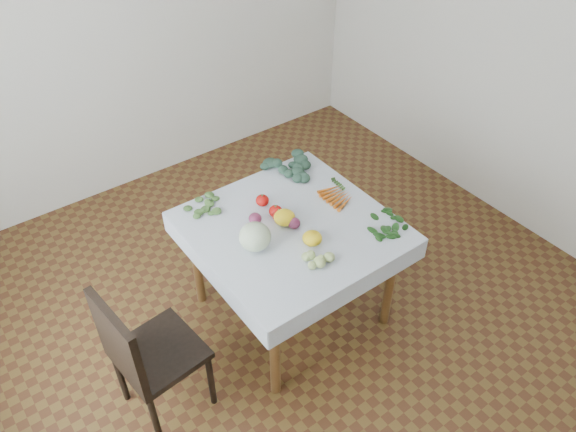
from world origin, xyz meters
The scene contains 19 objects.
ground centered at (0.00, 0.00, 0.00)m, with size 4.00×4.00×0.00m, color brown.
back_wall centered at (0.00, 2.00, 1.35)m, with size 4.00×0.04×2.70m, color silver.
table centered at (0.00, 0.00, 0.65)m, with size 1.00×1.00×0.75m.
tablecloth centered at (0.00, 0.00, 0.75)m, with size 1.12×1.12×0.01m, color silver.
chair centered at (-1.06, -0.14, 0.53)m, with size 0.46×0.46×0.93m.
cabbage centered at (-0.28, -0.03, 0.84)m, with size 0.18×0.18×0.16m, color silver.
tomato_a centered at (-0.03, 0.26, 0.79)m, with size 0.08×0.08×0.07m, color red.
tomato_b centered at (-0.03, 0.09, 0.79)m, with size 0.08×0.08×0.07m, color red.
tomato_c centered at (-0.02, 0.07, 0.79)m, with size 0.08×0.08×0.07m, color red.
tomato_d centered at (-0.02, 0.13, 0.79)m, with size 0.08×0.08×0.07m, color red.
heirloom_back centered at (-0.02, 0.04, 0.80)m, with size 0.13×0.13×0.09m, color yellow.
heirloom_front centered at (0.00, -0.19, 0.80)m, with size 0.11×0.11×0.08m, color yellow.
onion_a centered at (-0.16, 0.15, 0.79)m, with size 0.08×0.08×0.07m, color #58193C.
onion_b centered at (0.00, -0.02, 0.79)m, with size 0.08×0.08×0.06m, color #58193C.
tomatillo_cluster centered at (-0.06, -0.32, 0.78)m, with size 0.14×0.14×0.05m.
carrot_bunch centered at (0.40, 0.05, 0.77)m, with size 0.18×0.24×0.03m.
kale_bunch centered at (0.29, 0.44, 0.78)m, with size 0.39×0.30×0.05m.
basil_bunch centered at (0.45, -0.34, 0.76)m, with size 0.26×0.22×0.01m.
dill_bunch centered at (-0.34, 0.45, 0.77)m, with size 0.22×0.19×0.02m.
Camera 1 is at (-1.49, -1.99, 2.94)m, focal length 35.00 mm.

